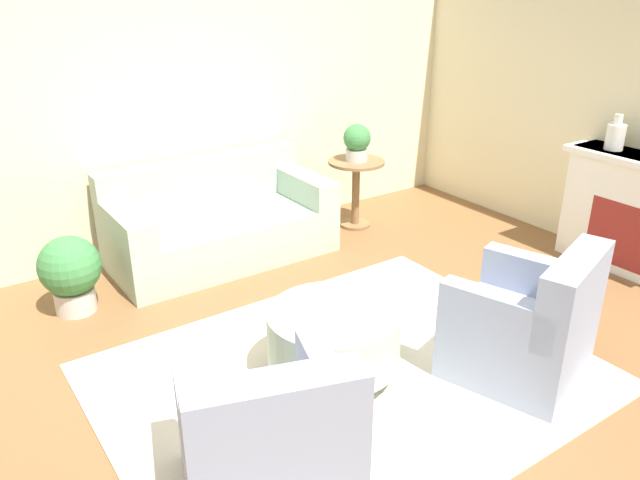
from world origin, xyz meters
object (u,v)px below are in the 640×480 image
Objects in this scene: armchair_left at (268,446)px; armchair_right at (527,327)px; side_table at (356,182)px; potted_plant_on_side_table at (357,141)px; couch at (219,224)px; ottoman_table at (333,336)px; potted_plant_floor at (70,271)px; vase_mantel_near at (615,136)px.

armchair_right is at bearing 0.00° from armchair_left.
potted_plant_on_side_table reaches higher than side_table.
armchair_right is (0.80, -2.81, 0.04)m from couch.
ottoman_table is 2.32× the size of potted_plant_on_side_table.
potted_plant_floor is at bearing 130.96° from armchair_right.
vase_mantel_near reaches higher than potted_plant_on_side_table.
ottoman_table is at bearing -96.42° from couch.
side_table is 2.31× the size of vase_mantel_near.
vase_mantel_near is at bearing -35.22° from couch.
potted_plant_floor is (-1.16, 1.85, 0.04)m from ottoman_table.
couch is 2.92m from armchair_right.
potted_plant_on_side_table is (2.61, 2.69, 0.55)m from armchair_left.
armchair_right is at bearing -104.41° from potted_plant_on_side_table.
potted_plant_on_side_table reaches higher than potted_plant_floor.
armchair_left is 3.28× the size of vase_mantel_near.
ottoman_table is 2.81× the size of vase_mantel_near.
side_table is 1.91× the size of potted_plant_on_side_table.
armchair_right is 1.42× the size of side_table.
vase_mantel_near is (2.04, 0.81, 0.80)m from armchair_right.
armchair_left is 1.60× the size of potted_plant_floor.
ottoman_table is 2.72m from potted_plant_on_side_table.
potted_plant_floor is at bearing 157.87° from vase_mantel_near.
armchair_right is at bearing -158.37° from vase_mantel_near.
armchair_right reaches higher than ottoman_table.
armchair_right is at bearing -33.25° from ottoman_table.
side_table is 2.90m from potted_plant_floor.
side_table is 2.41m from vase_mantel_near.
couch is 1.99× the size of armchair_left.
side_table reaches higher than potted_plant_floor.
vase_mantel_near is at bearing 2.34° from ottoman_table.
potted_plant_floor is (-4.23, 1.72, -0.81)m from vase_mantel_near.
armchair_right reaches higher than potted_plant_floor.
couch is 1.42m from potted_plant_floor.
armchair_left is at bearing -134.16° from side_table.
ottoman_table is at bearing -177.66° from vase_mantel_near.
couch is 5.38× the size of potted_plant_on_side_table.
potted_plant_floor is at bearing -176.74° from side_table.
ottoman_table is at bearing -57.97° from potted_plant_floor.
side_table is (1.49, -0.12, 0.17)m from couch.
potted_plant_floor is (-2.20, 2.53, -0.01)m from armchair_right.
side_table is (1.73, 2.01, 0.18)m from ottoman_table.
armchair_left reaches higher than potted_plant_floor.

